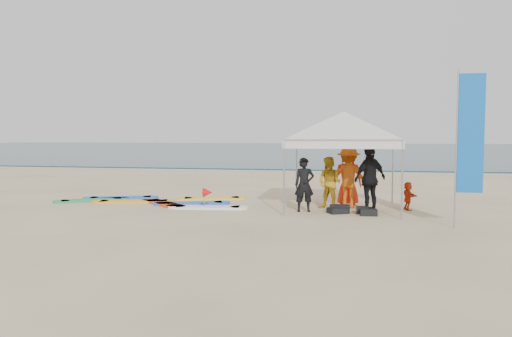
{
  "coord_description": "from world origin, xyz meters",
  "views": [
    {
      "loc": [
        2.8,
        -12.46,
        2.27
      ],
      "look_at": [
        -0.09,
        2.6,
        1.2
      ],
      "focal_mm": 35.0,
      "sensor_mm": 36.0,
      "label": 1
    }
  ],
  "objects_px": {
    "person_orange_a": "(348,177)",
    "canopy_tent": "(344,112)",
    "person_black_b": "(370,179)",
    "person_seated": "(408,196)",
    "person_yellow": "(330,183)",
    "surfboard_spread": "(158,202)",
    "person_orange_b": "(348,177)",
    "person_black_a": "(304,185)",
    "marker_pennant": "(208,193)",
    "feather_flag": "(469,135)"
  },
  "relations": [
    {
      "from": "person_yellow",
      "to": "surfboard_spread",
      "type": "xyz_separation_m",
      "value": [
        -5.62,
        0.29,
        -0.75
      ]
    },
    {
      "from": "person_black_a",
      "to": "person_black_b",
      "type": "xyz_separation_m",
      "value": [
        1.87,
        0.27,
        0.18
      ]
    },
    {
      "from": "marker_pennant",
      "to": "person_black_b",
      "type": "bearing_deg",
      "value": 3.19
    },
    {
      "from": "surfboard_spread",
      "to": "person_black_b",
      "type": "bearing_deg",
      "value": -6.2
    },
    {
      "from": "person_yellow",
      "to": "feather_flag",
      "type": "relative_size",
      "value": 0.42
    },
    {
      "from": "person_seated",
      "to": "canopy_tent",
      "type": "height_order",
      "value": "canopy_tent"
    },
    {
      "from": "person_yellow",
      "to": "marker_pennant",
      "type": "height_order",
      "value": "person_yellow"
    },
    {
      "from": "marker_pennant",
      "to": "person_seated",
      "type": "bearing_deg",
      "value": 8.46
    },
    {
      "from": "person_black_b",
      "to": "person_seated",
      "type": "xyz_separation_m",
      "value": [
        1.13,
        0.61,
        -0.54
      ]
    },
    {
      "from": "person_black_a",
      "to": "marker_pennant",
      "type": "bearing_deg",
      "value": 166.37
    },
    {
      "from": "person_seated",
      "to": "person_orange_b",
      "type": "bearing_deg",
      "value": 53.86
    },
    {
      "from": "person_seated",
      "to": "canopy_tent",
      "type": "bearing_deg",
      "value": 76.63
    },
    {
      "from": "person_seated",
      "to": "surfboard_spread",
      "type": "distance_m",
      "value": 7.94
    },
    {
      "from": "person_orange_b",
      "to": "canopy_tent",
      "type": "bearing_deg",
      "value": 71.18
    },
    {
      "from": "person_orange_a",
      "to": "person_orange_b",
      "type": "bearing_deg",
      "value": -85.24
    },
    {
      "from": "person_yellow",
      "to": "person_seated",
      "type": "bearing_deg",
      "value": 29.25
    },
    {
      "from": "feather_flag",
      "to": "marker_pennant",
      "type": "xyz_separation_m",
      "value": [
        -6.99,
        1.89,
        -1.74
      ]
    },
    {
      "from": "person_orange_a",
      "to": "surfboard_spread",
      "type": "height_order",
      "value": "person_orange_a"
    },
    {
      "from": "person_orange_a",
      "to": "surfboard_spread",
      "type": "xyz_separation_m",
      "value": [
        -6.18,
        -0.07,
        -0.9
      ]
    },
    {
      "from": "person_black_a",
      "to": "person_seated",
      "type": "distance_m",
      "value": 3.15
    },
    {
      "from": "person_black_b",
      "to": "surfboard_spread",
      "type": "distance_m",
      "value": 6.9
    },
    {
      "from": "feather_flag",
      "to": "person_black_b",
      "type": "bearing_deg",
      "value": 135.61
    },
    {
      "from": "person_yellow",
      "to": "person_orange_b",
      "type": "height_order",
      "value": "person_orange_b"
    },
    {
      "from": "person_orange_b",
      "to": "surfboard_spread",
      "type": "xyz_separation_m",
      "value": [
        -6.16,
        -0.49,
        -0.88
      ]
    },
    {
      "from": "person_black_b",
      "to": "feather_flag",
      "type": "distance_m",
      "value": 3.33
    },
    {
      "from": "person_orange_a",
      "to": "person_seated",
      "type": "distance_m",
      "value": 1.83
    },
    {
      "from": "person_black_a",
      "to": "surfboard_spread",
      "type": "distance_m",
      "value": 5.08
    },
    {
      "from": "person_black_b",
      "to": "surfboard_spread",
      "type": "xyz_separation_m",
      "value": [
        -6.8,
        0.74,
        -0.93
      ]
    },
    {
      "from": "person_black_a",
      "to": "person_seated",
      "type": "relative_size",
      "value": 1.86
    },
    {
      "from": "person_orange_b",
      "to": "person_seated",
      "type": "relative_size",
      "value": 2.14
    },
    {
      "from": "person_black_a",
      "to": "person_seated",
      "type": "xyz_separation_m",
      "value": [
        3.0,
        0.89,
        -0.36
      ]
    },
    {
      "from": "canopy_tent",
      "to": "marker_pennant",
      "type": "bearing_deg",
      "value": -169.24
    },
    {
      "from": "person_orange_b",
      "to": "person_orange_a",
      "type": "bearing_deg",
      "value": 85.14
    },
    {
      "from": "canopy_tent",
      "to": "surfboard_spread",
      "type": "bearing_deg",
      "value": 177.68
    },
    {
      "from": "person_orange_b",
      "to": "person_seated",
      "type": "distance_m",
      "value": 1.94
    },
    {
      "from": "surfboard_spread",
      "to": "person_orange_b",
      "type": "bearing_deg",
      "value": 4.57
    },
    {
      "from": "person_seated",
      "to": "person_yellow",
      "type": "bearing_deg",
      "value": 77.3
    },
    {
      "from": "person_black_a",
      "to": "canopy_tent",
      "type": "distance_m",
      "value": 2.52
    },
    {
      "from": "person_orange_a",
      "to": "canopy_tent",
      "type": "distance_m",
      "value": 2.02
    },
    {
      "from": "person_black_a",
      "to": "surfboard_spread",
      "type": "bearing_deg",
      "value": 154.89
    },
    {
      "from": "person_black_a",
      "to": "canopy_tent",
      "type": "height_order",
      "value": "canopy_tent"
    },
    {
      "from": "person_orange_b",
      "to": "marker_pennant",
      "type": "bearing_deg",
      "value": 12.23
    },
    {
      "from": "person_yellow",
      "to": "marker_pennant",
      "type": "distance_m",
      "value": 3.7
    },
    {
      "from": "feather_flag",
      "to": "canopy_tent",
      "type": "bearing_deg",
      "value": 138.39
    },
    {
      "from": "person_orange_b",
      "to": "marker_pennant",
      "type": "height_order",
      "value": "person_orange_b"
    },
    {
      "from": "person_black_a",
      "to": "feather_flag",
      "type": "height_order",
      "value": "feather_flag"
    },
    {
      "from": "person_yellow",
      "to": "person_orange_a",
      "type": "bearing_deg",
      "value": 58.31
    },
    {
      "from": "person_black_a",
      "to": "surfboard_spread",
      "type": "xyz_separation_m",
      "value": [
        -4.92,
        1.01,
        -0.75
      ]
    },
    {
      "from": "person_orange_a",
      "to": "canopy_tent",
      "type": "bearing_deg",
      "value": 64.09
    },
    {
      "from": "person_orange_b",
      "to": "surfboard_spread",
      "type": "relative_size",
      "value": 0.29
    }
  ]
}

